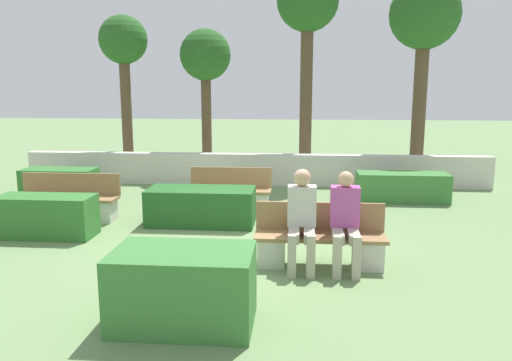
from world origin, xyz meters
TOP-DOWN VIEW (x-y plane):
  - ground_plane at (0.00, 0.00)m, footprint 60.00×60.00m
  - perimeter_wall at (0.00, 4.70)m, footprint 11.43×0.30m
  - bench_front at (1.41, -0.88)m, footprint 1.77×0.48m
  - bench_left_side at (-0.22, 2.03)m, footprint 1.61×0.49m
  - bench_right_side at (-3.08, 1.11)m, footprint 1.85×0.48m
  - person_seated_man at (1.16, -1.01)m, footprint 0.38×0.63m
  - person_seated_woman at (1.73, -1.02)m, footprint 0.38×0.63m
  - hedge_block_near_left at (-4.09, 2.89)m, footprint 1.56×0.67m
  - hedge_block_near_right at (3.31, 3.16)m, footprint 1.88×0.68m
  - hedge_block_mid_left at (-2.95, 0.09)m, footprint 1.54×0.61m
  - hedge_block_mid_right at (-0.04, -2.73)m, footprint 1.42×0.86m
  - hedge_block_far_left at (-0.59, 1.03)m, footprint 1.87×0.82m
  - tree_leftmost at (-3.35, 5.28)m, footprint 1.22×1.22m
  - tree_center_left at (-1.37, 5.93)m, footprint 1.34×1.34m
  - tree_center_right at (1.28, 5.52)m, footprint 1.54×1.54m
  - tree_rightmost at (4.19, 5.84)m, footprint 1.75×1.75m

SIDE VIEW (x-z plane):
  - ground_plane at x=0.00m, z-range 0.00..0.00m
  - hedge_block_near_right at x=3.31m, z-range 0.00..0.61m
  - bench_left_side at x=-0.22m, z-range -0.11..0.72m
  - bench_front at x=1.41m, z-range -0.10..0.73m
  - bench_right_side at x=-3.08m, z-range -0.10..0.73m
  - hedge_block_near_left at x=-4.09m, z-range 0.00..0.64m
  - hedge_block_far_left at x=-0.59m, z-range 0.00..0.64m
  - hedge_block_mid_left at x=-2.95m, z-range 0.00..0.67m
  - perimeter_wall at x=0.00m, z-range 0.00..0.77m
  - hedge_block_mid_right at x=-0.04m, z-range 0.00..0.78m
  - person_seated_woman at x=1.73m, z-range 0.06..1.37m
  - person_seated_man at x=1.16m, z-range 0.07..1.40m
  - tree_center_left at x=-1.37m, z-range 1.14..5.04m
  - tree_leftmost at x=-3.35m, z-range 1.25..5.44m
  - tree_rightmost at x=4.19m, z-range 1.48..6.54m
  - tree_center_right at x=1.28m, z-range 1.62..6.88m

